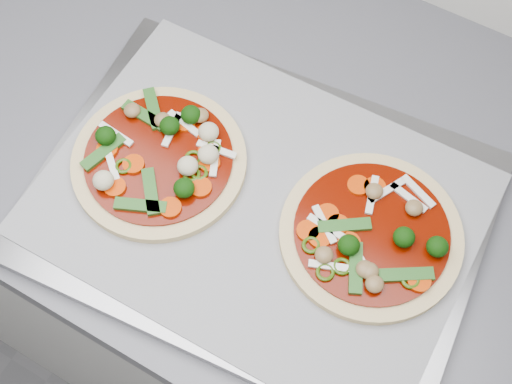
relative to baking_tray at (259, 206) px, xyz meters
The scene contains 6 objects.
base_cabinet 0.50m from the baking_tray, 144.43° to the left, with size 3.60×0.60×0.86m, color silver.
countertop 0.15m from the baking_tray, 144.43° to the left, with size 3.60×0.60×0.04m, color #585860.
baking_tray is the anchor object (origin of this frame).
parchment 0.01m from the baking_tray, ahead, with size 0.48×0.35×0.00m, color gray.
pizza_left 0.13m from the baking_tray, behind, with size 0.27×0.27×0.03m.
pizza_right 0.13m from the baking_tray, ahead, with size 0.27×0.27×0.03m.
Camera 1 is at (0.29, 0.90, 1.64)m, focal length 50.00 mm.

